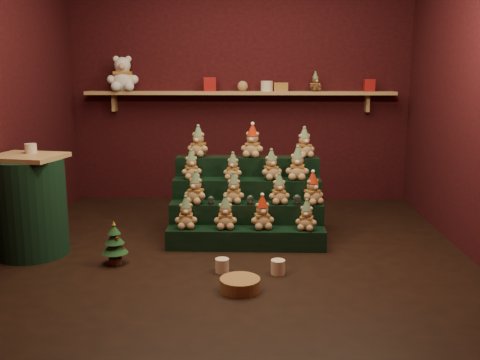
{
  "coord_description": "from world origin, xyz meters",
  "views": [
    {
      "loc": [
        0.2,
        -4.44,
        1.52
      ],
      "look_at": [
        0.06,
        0.25,
        0.59
      ],
      "focal_mm": 40.0,
      "sensor_mm": 36.0,
      "label": 1
    }
  ],
  "objects_px": {
    "mug_right": "(278,267)",
    "wicker_basket": "(240,284)",
    "riser_tier_front": "(246,239)",
    "snow_globe_b": "(250,200)",
    "snow_globe_c": "(297,200)",
    "mini_christmas_tree": "(115,243)",
    "snow_globe_a": "(211,200)",
    "white_bear": "(123,69)",
    "brown_bear": "(315,82)",
    "mug_left": "(222,265)",
    "side_table": "(30,206)"
  },
  "relations": [
    {
      "from": "snow_globe_a",
      "to": "white_bear",
      "type": "height_order",
      "value": "white_bear"
    },
    {
      "from": "white_bear",
      "to": "side_table",
      "type": "bearing_deg",
      "value": -108.5
    },
    {
      "from": "snow_globe_b",
      "to": "mug_right",
      "type": "distance_m",
      "value": 0.87
    },
    {
      "from": "riser_tier_front",
      "to": "snow_globe_b",
      "type": "xyz_separation_m",
      "value": [
        0.04,
        0.16,
        0.31
      ]
    },
    {
      "from": "mug_left",
      "to": "mug_right",
      "type": "relative_size",
      "value": 0.97
    },
    {
      "from": "snow_globe_a",
      "to": "snow_globe_c",
      "type": "distance_m",
      "value": 0.78
    },
    {
      "from": "snow_globe_c",
      "to": "wicker_basket",
      "type": "bearing_deg",
      "value": -113.49
    },
    {
      "from": "wicker_basket",
      "to": "riser_tier_front",
      "type": "bearing_deg",
      "value": 88.65
    },
    {
      "from": "snow_globe_b",
      "to": "mini_christmas_tree",
      "type": "distance_m",
      "value": 1.26
    },
    {
      "from": "snow_globe_a",
      "to": "mug_left",
      "type": "bearing_deg",
      "value": -78.94
    },
    {
      "from": "mug_right",
      "to": "white_bear",
      "type": "height_order",
      "value": "white_bear"
    },
    {
      "from": "mini_christmas_tree",
      "to": "brown_bear",
      "type": "relative_size",
      "value": 1.68
    },
    {
      "from": "snow_globe_b",
      "to": "side_table",
      "type": "relative_size",
      "value": 0.1
    },
    {
      "from": "wicker_basket",
      "to": "white_bear",
      "type": "height_order",
      "value": "white_bear"
    },
    {
      "from": "riser_tier_front",
      "to": "snow_globe_c",
      "type": "xyz_separation_m",
      "value": [
        0.46,
        0.16,
        0.32
      ]
    },
    {
      "from": "snow_globe_a",
      "to": "mini_christmas_tree",
      "type": "xyz_separation_m",
      "value": [
        -0.73,
        -0.59,
        -0.22
      ]
    },
    {
      "from": "mug_left",
      "to": "side_table",
      "type": "bearing_deg",
      "value": 167.11
    },
    {
      "from": "side_table",
      "to": "brown_bear",
      "type": "height_order",
      "value": "brown_bear"
    },
    {
      "from": "white_bear",
      "to": "snow_globe_b",
      "type": "bearing_deg",
      "value": -55.03
    },
    {
      "from": "mug_right",
      "to": "riser_tier_front",
      "type": "bearing_deg",
      "value": 113.17
    },
    {
      "from": "snow_globe_b",
      "to": "brown_bear",
      "type": "height_order",
      "value": "brown_bear"
    },
    {
      "from": "snow_globe_b",
      "to": "mug_right",
      "type": "bearing_deg",
      "value": -73.68
    },
    {
      "from": "wicker_basket",
      "to": "snow_globe_c",
      "type": "bearing_deg",
      "value": 66.51
    },
    {
      "from": "snow_globe_a",
      "to": "mug_left",
      "type": "distance_m",
      "value": 0.83
    },
    {
      "from": "mug_right",
      "to": "brown_bear",
      "type": "relative_size",
      "value": 0.52
    },
    {
      "from": "riser_tier_front",
      "to": "brown_bear",
      "type": "distance_m",
      "value": 2.33
    },
    {
      "from": "riser_tier_front",
      "to": "mini_christmas_tree",
      "type": "distance_m",
      "value": 1.14
    },
    {
      "from": "wicker_basket",
      "to": "snow_globe_b",
      "type": "bearing_deg",
      "value": 87.0
    },
    {
      "from": "snow_globe_b",
      "to": "snow_globe_c",
      "type": "relative_size",
      "value": 0.92
    },
    {
      "from": "snow_globe_c",
      "to": "mini_christmas_tree",
      "type": "bearing_deg",
      "value": -158.65
    },
    {
      "from": "riser_tier_front",
      "to": "mini_christmas_tree",
      "type": "height_order",
      "value": "mini_christmas_tree"
    },
    {
      "from": "snow_globe_a",
      "to": "mug_left",
      "type": "height_order",
      "value": "snow_globe_a"
    },
    {
      "from": "mug_right",
      "to": "brown_bear",
      "type": "xyz_separation_m",
      "value": [
        0.5,
        2.36,
        1.37
      ]
    },
    {
      "from": "mug_right",
      "to": "snow_globe_c",
      "type": "bearing_deg",
      "value": 75.68
    },
    {
      "from": "mini_christmas_tree",
      "to": "mug_right",
      "type": "xyz_separation_m",
      "value": [
        1.31,
        -0.18,
        -0.12
      ]
    },
    {
      "from": "snow_globe_c",
      "to": "brown_bear",
      "type": "xyz_separation_m",
      "value": [
        0.3,
        1.59,
        1.02
      ]
    },
    {
      "from": "side_table",
      "to": "wicker_basket",
      "type": "distance_m",
      "value": 1.98
    },
    {
      "from": "mini_christmas_tree",
      "to": "wicker_basket",
      "type": "relative_size",
      "value": 1.24
    },
    {
      "from": "mini_christmas_tree",
      "to": "riser_tier_front",
      "type": "bearing_deg",
      "value": 22.23
    },
    {
      "from": "riser_tier_front",
      "to": "mug_right",
      "type": "height_order",
      "value": "riser_tier_front"
    },
    {
      "from": "mug_right",
      "to": "wicker_basket",
      "type": "distance_m",
      "value": 0.44
    },
    {
      "from": "mug_right",
      "to": "wicker_basket",
      "type": "xyz_separation_m",
      "value": [
        -0.28,
        -0.33,
        -0.01
      ]
    },
    {
      "from": "mug_left",
      "to": "white_bear",
      "type": "relative_size",
      "value": 0.21
    },
    {
      "from": "snow_globe_c",
      "to": "mug_left",
      "type": "bearing_deg",
      "value": -130.23
    },
    {
      "from": "mug_left",
      "to": "snow_globe_c",
      "type": "bearing_deg",
      "value": 49.77
    },
    {
      "from": "mug_right",
      "to": "white_bear",
      "type": "xyz_separation_m",
      "value": [
        -1.73,
        2.36,
        1.52
      ]
    },
    {
      "from": "riser_tier_front",
      "to": "snow_globe_b",
      "type": "height_order",
      "value": "snow_globe_b"
    },
    {
      "from": "snow_globe_b",
      "to": "side_table",
      "type": "bearing_deg",
      "value": -168.79
    },
    {
      "from": "side_table",
      "to": "mug_left",
      "type": "height_order",
      "value": "side_table"
    },
    {
      "from": "wicker_basket",
      "to": "mini_christmas_tree",
      "type": "bearing_deg",
      "value": 153.57
    }
  ]
}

